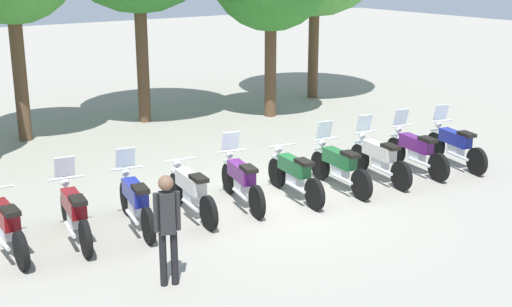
{
  "coord_description": "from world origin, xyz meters",
  "views": [
    {
      "loc": [
        -7.72,
        -10.57,
        4.78
      ],
      "look_at": [
        0.0,
        0.5,
        0.9
      ],
      "focal_mm": 47.97,
      "sensor_mm": 36.0,
      "label": 1
    }
  ],
  "objects_px": {
    "motorcycle_7": "(379,157)",
    "person_0": "(167,222)",
    "motorcycle_0": "(6,224)",
    "motorcycle_6": "(339,165)",
    "motorcycle_8": "(416,150)",
    "motorcycle_1": "(74,212)",
    "motorcycle_9": "(455,144)",
    "motorcycle_2": "(135,200)",
    "motorcycle_4": "(241,180)",
    "motorcycle_5": "(294,174)",
    "motorcycle_3": "(191,191)"
  },
  "relations": [
    {
      "from": "motorcycle_7",
      "to": "person_0",
      "type": "relative_size",
      "value": 1.25
    },
    {
      "from": "motorcycle_0",
      "to": "motorcycle_7",
      "type": "bearing_deg",
      "value": -94.63
    },
    {
      "from": "motorcycle_6",
      "to": "motorcycle_8",
      "type": "xyz_separation_m",
      "value": [
        2.26,
        -0.1,
        0.0
      ]
    },
    {
      "from": "motorcycle_0",
      "to": "motorcycle_1",
      "type": "xyz_separation_m",
      "value": [
        1.13,
        -0.12,
        0.01
      ]
    },
    {
      "from": "motorcycle_7",
      "to": "motorcycle_9",
      "type": "xyz_separation_m",
      "value": [
        2.26,
        -0.24,
        0.0
      ]
    },
    {
      "from": "motorcycle_6",
      "to": "motorcycle_9",
      "type": "bearing_deg",
      "value": -87.66
    },
    {
      "from": "motorcycle_2",
      "to": "motorcycle_4",
      "type": "xyz_separation_m",
      "value": [
        2.26,
        -0.11,
        0.0
      ]
    },
    {
      "from": "motorcycle_5",
      "to": "motorcycle_4",
      "type": "bearing_deg",
      "value": 84.35
    },
    {
      "from": "motorcycle_1",
      "to": "motorcycle_7",
      "type": "xyz_separation_m",
      "value": [
        6.76,
        -0.61,
        0.0
      ]
    },
    {
      "from": "motorcycle_1",
      "to": "motorcycle_5",
      "type": "height_order",
      "value": "motorcycle_1"
    },
    {
      "from": "motorcycle_2",
      "to": "motorcycle_1",
      "type": "bearing_deg",
      "value": 96.75
    },
    {
      "from": "motorcycle_6",
      "to": "motorcycle_7",
      "type": "bearing_deg",
      "value": -85.2
    },
    {
      "from": "motorcycle_9",
      "to": "person_0",
      "type": "xyz_separation_m",
      "value": [
        -8.49,
        -1.63,
        0.51
      ]
    },
    {
      "from": "motorcycle_4",
      "to": "motorcycle_6",
      "type": "height_order",
      "value": "same"
    },
    {
      "from": "motorcycle_7",
      "to": "motorcycle_9",
      "type": "height_order",
      "value": "same"
    },
    {
      "from": "motorcycle_1",
      "to": "motorcycle_4",
      "type": "bearing_deg",
      "value": -84.32
    },
    {
      "from": "motorcycle_4",
      "to": "motorcycle_5",
      "type": "distance_m",
      "value": 1.16
    },
    {
      "from": "motorcycle_2",
      "to": "motorcycle_7",
      "type": "distance_m",
      "value": 5.66
    },
    {
      "from": "motorcycle_3",
      "to": "motorcycle_2",
      "type": "bearing_deg",
      "value": 93.01
    },
    {
      "from": "motorcycle_1",
      "to": "motorcycle_7",
      "type": "distance_m",
      "value": 6.79
    },
    {
      "from": "motorcycle_8",
      "to": "motorcycle_9",
      "type": "relative_size",
      "value": 1.01
    },
    {
      "from": "motorcycle_8",
      "to": "motorcycle_5",
      "type": "bearing_deg",
      "value": 95.87
    },
    {
      "from": "motorcycle_5",
      "to": "motorcycle_7",
      "type": "relative_size",
      "value": 1.0
    },
    {
      "from": "motorcycle_4",
      "to": "motorcycle_7",
      "type": "relative_size",
      "value": 0.99
    },
    {
      "from": "motorcycle_1",
      "to": "motorcycle_5",
      "type": "relative_size",
      "value": 1.0
    },
    {
      "from": "motorcycle_1",
      "to": "motorcycle_0",
      "type": "bearing_deg",
      "value": 92.68
    },
    {
      "from": "motorcycle_5",
      "to": "motorcycle_8",
      "type": "bearing_deg",
      "value": -85.17
    },
    {
      "from": "motorcycle_0",
      "to": "motorcycle_3",
      "type": "distance_m",
      "value": 3.39
    },
    {
      "from": "motorcycle_9",
      "to": "person_0",
      "type": "height_order",
      "value": "person_0"
    },
    {
      "from": "motorcycle_6",
      "to": "motorcycle_8",
      "type": "bearing_deg",
      "value": -85.21
    },
    {
      "from": "motorcycle_7",
      "to": "motorcycle_8",
      "type": "bearing_deg",
      "value": -83.55
    },
    {
      "from": "motorcycle_5",
      "to": "motorcycle_7",
      "type": "distance_m",
      "value": 2.26
    },
    {
      "from": "person_0",
      "to": "motorcycle_7",
      "type": "bearing_deg",
      "value": 126.31
    },
    {
      "from": "motorcycle_2",
      "to": "motorcycle_9",
      "type": "relative_size",
      "value": 1.01
    },
    {
      "from": "motorcycle_2",
      "to": "motorcycle_4",
      "type": "relative_size",
      "value": 1.01
    },
    {
      "from": "motorcycle_5",
      "to": "motorcycle_3",
      "type": "bearing_deg",
      "value": 90.5
    },
    {
      "from": "motorcycle_2",
      "to": "motorcycle_3",
      "type": "distance_m",
      "value": 1.13
    },
    {
      "from": "person_0",
      "to": "motorcycle_6",
      "type": "bearing_deg",
      "value": 130.22
    },
    {
      "from": "motorcycle_0",
      "to": "motorcycle_9",
      "type": "xyz_separation_m",
      "value": [
        10.15,
        -0.97,
        0.01
      ]
    },
    {
      "from": "motorcycle_7",
      "to": "motorcycle_8",
      "type": "relative_size",
      "value": 1.0
    },
    {
      "from": "motorcycle_4",
      "to": "person_0",
      "type": "bearing_deg",
      "value": 141.58
    },
    {
      "from": "motorcycle_0",
      "to": "motorcycle_1",
      "type": "relative_size",
      "value": 1.01
    },
    {
      "from": "motorcycle_8",
      "to": "motorcycle_9",
      "type": "distance_m",
      "value": 1.15
    },
    {
      "from": "motorcycle_6",
      "to": "motorcycle_7",
      "type": "xyz_separation_m",
      "value": [
        1.13,
        -0.05,
        0.0
      ]
    },
    {
      "from": "motorcycle_1",
      "to": "motorcycle_6",
      "type": "height_order",
      "value": "same"
    },
    {
      "from": "motorcycle_4",
      "to": "motorcycle_8",
      "type": "height_order",
      "value": "same"
    },
    {
      "from": "motorcycle_6",
      "to": "motorcycle_2",
      "type": "bearing_deg",
      "value": 91.08
    },
    {
      "from": "motorcycle_9",
      "to": "motorcycle_8",
      "type": "bearing_deg",
      "value": 93.41
    },
    {
      "from": "motorcycle_3",
      "to": "motorcycle_4",
      "type": "height_order",
      "value": "motorcycle_4"
    },
    {
      "from": "motorcycle_0",
      "to": "motorcycle_8",
      "type": "bearing_deg",
      "value": -94.28
    }
  ]
}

